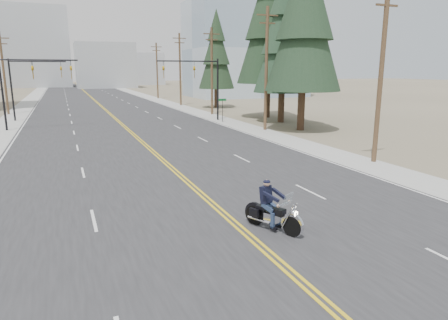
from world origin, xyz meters
name	(u,v)px	position (x,y,z in m)	size (l,w,h in m)	color
ground_plane	(253,240)	(0.00, 0.00, 0.00)	(400.00, 400.00, 0.00)	#776D56
road	(94,100)	(0.00, 70.00, 0.01)	(20.00, 200.00, 0.01)	#303033
sidewalk_left	(29,102)	(-11.50, 70.00, 0.01)	(3.00, 200.00, 0.01)	#A5A5A0
sidewalk_right	(153,99)	(11.50, 70.00, 0.01)	(3.00, 200.00, 0.01)	#A5A5A0
traffic_mast_left	(24,79)	(-8.98, 32.00, 4.94)	(7.10, 0.26, 7.00)	black
traffic_mast_right	(201,77)	(8.98, 32.00, 4.94)	(7.10, 0.26, 7.00)	black
traffic_mast_far	(27,78)	(-9.31, 40.00, 4.87)	(6.10, 0.26, 7.00)	black
street_sign	(223,106)	(10.80, 30.00, 1.80)	(0.90, 0.06, 2.62)	black
utility_pole_a	(381,71)	(12.50, 8.00, 5.73)	(2.20, 0.30, 11.00)	brown
utility_pole_b	(266,67)	(12.50, 23.00, 5.98)	(2.20, 0.30, 11.50)	brown
utility_pole_c	(212,70)	(12.50, 38.00, 5.73)	(2.20, 0.30, 11.00)	brown
utility_pole_d	(180,68)	(12.50, 53.00, 5.98)	(2.20, 0.30, 11.50)	brown
utility_pole_e	(157,70)	(12.50, 70.00, 5.73)	(2.20, 0.30, 11.00)	brown
utility_pole_left	(4,72)	(-12.50, 48.00, 5.48)	(2.20, 0.30, 10.50)	brown
glass_building	(245,50)	(32.00, 70.00, 10.00)	(24.00, 16.00, 20.00)	#9EB5CC
haze_bldg_b	(105,66)	(8.00, 125.00, 7.00)	(18.00, 14.00, 14.00)	#ADB2B7
haze_bldg_c	(215,59)	(40.00, 110.00, 9.00)	(16.00, 12.00, 18.00)	#B7BCC6
haze_bldg_d	(38,47)	(-12.00, 140.00, 13.00)	(20.00, 15.00, 26.00)	#ADB2B7
haze_bldg_e	(143,69)	(25.00, 150.00, 6.00)	(14.00, 14.00, 12.00)	#B7BCC6
motorcyclist	(273,206)	(1.06, 0.55, 0.94)	(1.03, 2.40, 1.87)	black
conifer_near	(305,12)	(15.69, 21.65, 10.93)	(7.19, 7.19, 19.04)	#382619
conifer_mid	(283,33)	(16.93, 27.65, 9.59)	(6.26, 6.26, 16.70)	#382619
conifer_tall	(269,16)	(17.66, 32.33, 11.95)	(7.49, 7.49, 20.81)	#382619
conifer_far	(216,52)	(16.55, 46.94, 8.42)	(5.48, 5.48, 14.67)	#382619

